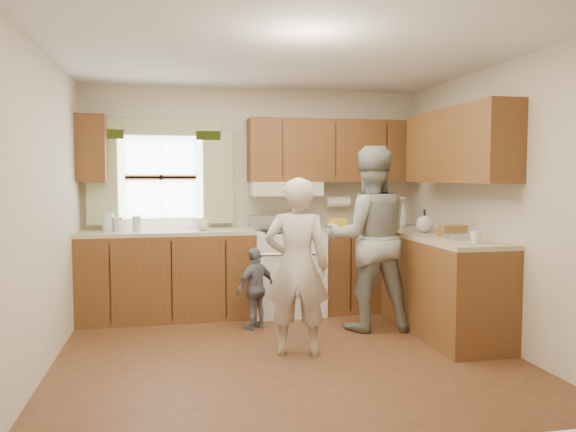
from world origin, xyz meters
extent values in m
plane|color=#522F19|center=(0.00, 0.00, 0.00)|extent=(3.80, 3.80, 0.00)
plane|color=white|center=(0.00, 0.00, 2.50)|extent=(3.80, 3.80, 0.00)
plane|color=beige|center=(0.00, 1.75, 1.25)|extent=(3.80, 0.00, 3.80)
plane|color=beige|center=(0.00, -1.75, 1.25)|extent=(3.80, 0.00, 3.80)
plane|color=beige|center=(-1.90, 0.00, 1.25)|extent=(0.00, 3.50, 3.50)
plane|color=beige|center=(1.90, 0.00, 1.25)|extent=(0.00, 3.50, 3.50)
cube|color=#3F1F0D|center=(-0.99, 1.45, 0.45)|extent=(1.82, 0.60, 0.90)
cube|color=#3F1F0D|center=(1.29, 1.45, 0.45)|extent=(1.22, 0.60, 0.90)
cube|color=#3C1C0D|center=(1.60, 0.32, 0.45)|extent=(0.60, 1.65, 0.90)
cube|color=#C1B291|center=(-0.99, 1.45, 0.92)|extent=(1.82, 0.60, 0.04)
cube|color=#C1B291|center=(1.29, 1.45, 0.92)|extent=(1.22, 0.60, 0.04)
cube|color=#C1B291|center=(1.60, 0.32, 0.92)|extent=(0.60, 1.65, 0.04)
cube|color=#3F1F0D|center=(0.90, 1.58, 1.80)|extent=(2.00, 0.33, 0.70)
cube|color=#3C1C0D|center=(-1.75, 1.58, 1.80)|extent=(0.30, 0.33, 0.70)
cube|color=#3C1C0D|center=(1.73, 0.32, 1.80)|extent=(0.33, 1.65, 0.70)
cube|color=beige|center=(0.30, 1.52, 1.38)|extent=(0.76, 0.45, 0.15)
cube|color=silver|center=(-1.05, 1.73, 1.50)|extent=(0.90, 0.03, 0.90)
cube|color=#EDE646|center=(-1.63, 1.68, 1.50)|extent=(0.40, 0.05, 1.02)
cube|color=#EDE646|center=(-0.47, 1.68, 1.50)|extent=(0.40, 0.05, 1.02)
cube|color=#EDE646|center=(-1.05, 1.68, 2.02)|extent=(1.30, 0.05, 0.22)
cylinder|color=white|center=(0.95, 1.65, 1.22)|extent=(0.27, 0.12, 0.12)
imported|color=silver|center=(-0.62, 1.38, 0.99)|extent=(0.14, 0.14, 0.10)
imported|color=silver|center=(1.63, 1.39, 1.11)|extent=(0.17, 0.18, 0.33)
imported|color=silver|center=(1.17, 1.30, 0.96)|extent=(0.21, 0.21, 0.05)
imported|color=silver|center=(1.62, -0.22, 0.99)|extent=(0.11, 0.11, 0.10)
cylinder|color=silver|center=(-1.59, 1.46, 1.04)|extent=(0.11, 0.11, 0.19)
cylinder|color=silver|center=(-1.49, 1.43, 1.02)|extent=(0.10, 0.10, 0.15)
cube|color=olive|center=(0.83, 1.29, 0.95)|extent=(0.24, 0.18, 0.02)
cube|color=yellow|center=(0.87, 1.42, 0.99)|extent=(0.19, 0.14, 0.11)
cylinder|color=silver|center=(1.21, 1.46, 1.07)|extent=(0.15, 0.15, 0.26)
cylinder|color=silver|center=(1.47, 1.41, 1.05)|extent=(0.13, 0.13, 0.22)
sphere|color=silver|center=(1.59, 0.72, 1.03)|extent=(0.17, 0.17, 0.17)
cube|color=olive|center=(1.67, 0.28, 0.99)|extent=(0.24, 0.13, 0.11)
cube|color=silver|center=(1.61, 0.04, 0.97)|extent=(0.24, 0.16, 0.05)
cylinder|color=silver|center=(-1.30, 1.42, 1.02)|extent=(0.09, 0.09, 0.16)
cube|color=silver|center=(0.30, 1.43, 0.45)|extent=(0.76, 0.64, 0.90)
cube|color=#B7B7BC|center=(0.30, 1.69, 0.99)|extent=(0.76, 0.10, 0.16)
cylinder|color=#B7B7BC|center=(0.30, 1.11, 0.70)|extent=(0.68, 0.03, 0.03)
cube|color=#5178BD|center=(0.35, 1.09, 0.48)|extent=(0.22, 0.02, 0.42)
cylinder|color=black|center=(0.12, 1.55, 0.91)|extent=(0.18, 0.18, 0.01)
cylinder|color=black|center=(0.48, 1.55, 0.91)|extent=(0.18, 0.18, 0.01)
cylinder|color=black|center=(0.12, 1.30, 0.91)|extent=(0.18, 0.18, 0.01)
cylinder|color=black|center=(0.48, 1.30, 0.91)|extent=(0.18, 0.18, 0.01)
imported|color=beige|center=(0.09, -0.02, 0.75)|extent=(0.61, 0.47, 1.50)
imported|color=#233E33|center=(0.96, 0.63, 0.90)|extent=(0.95, 0.78, 1.81)
imported|color=slate|center=(-0.13, 0.85, 0.40)|extent=(0.50, 0.43, 0.81)
camera|label=1|loc=(-0.93, -4.59, 1.51)|focal=35.00mm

